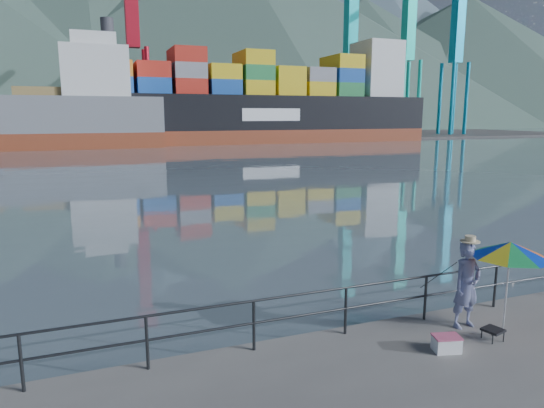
{
  "coord_description": "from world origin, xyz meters",
  "views": [
    {
      "loc": [
        -3.78,
        -6.55,
        4.48
      ],
      "look_at": [
        1.02,
        6.0,
        2.0
      ],
      "focal_mm": 32.0,
      "sensor_mm": 36.0,
      "label": 1
    }
  ],
  "objects_px": {
    "cooler_bag": "(446,344)",
    "fisherman": "(467,285)",
    "container_ship": "(270,107)",
    "beach_umbrella": "(510,250)"
  },
  "relations": [
    {
      "from": "cooler_bag",
      "to": "fisherman",
      "type": "bearing_deg",
      "value": 49.01
    },
    {
      "from": "fisherman",
      "to": "container_ship",
      "type": "height_order",
      "value": "container_ship"
    },
    {
      "from": "beach_umbrella",
      "to": "container_ship",
      "type": "distance_m",
      "value": 75.77
    },
    {
      "from": "fisherman",
      "to": "container_ship",
      "type": "bearing_deg",
      "value": 68.61
    },
    {
      "from": "beach_umbrella",
      "to": "fisherman",
      "type": "bearing_deg",
      "value": 144.84
    },
    {
      "from": "container_ship",
      "to": "cooler_bag",
      "type": "bearing_deg",
      "value": -108.19
    },
    {
      "from": "beach_umbrella",
      "to": "container_ship",
      "type": "bearing_deg",
      "value": 73.0
    },
    {
      "from": "fisherman",
      "to": "beach_umbrella",
      "type": "xyz_separation_m",
      "value": [
        0.64,
        -0.45,
        0.83
      ]
    },
    {
      "from": "beach_umbrella",
      "to": "cooler_bag",
      "type": "xyz_separation_m",
      "value": [
        -1.76,
        -0.32,
        -1.62
      ]
    },
    {
      "from": "cooler_bag",
      "to": "beach_umbrella",
      "type": "bearing_deg",
      "value": 24.91
    }
  ]
}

